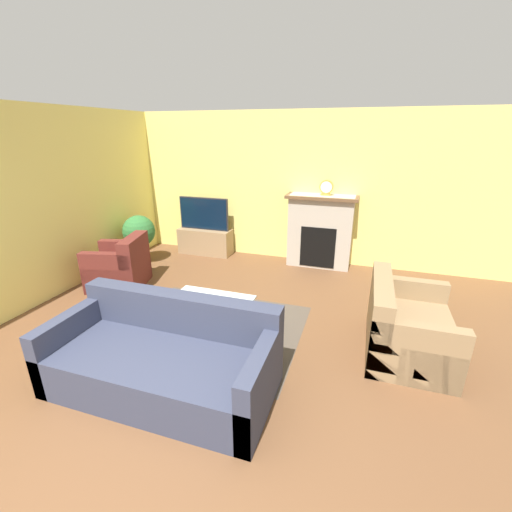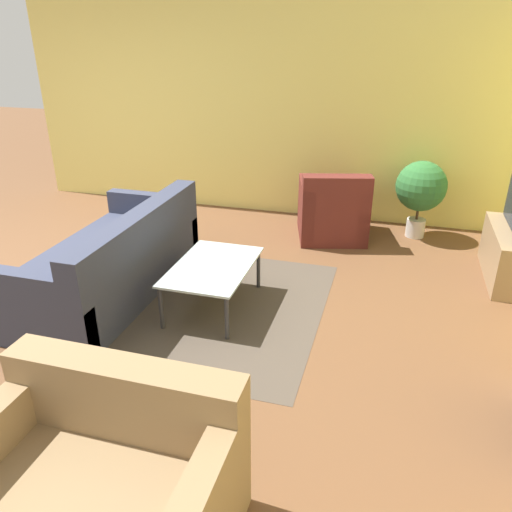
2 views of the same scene
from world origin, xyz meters
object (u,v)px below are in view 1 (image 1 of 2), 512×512
object	(u,v)px
tv	(204,214)
mantel_clock	(326,187)
armchair_by_window	(120,268)
potted_plant	(139,232)
couch_sectional	(164,360)
couch_loveseat	(405,328)
coffee_table	(210,304)

from	to	relation	value
tv	mantel_clock	xyz separation A→B (m)	(2.32, 0.07, 0.61)
armchair_by_window	potted_plant	xyz separation A→B (m)	(-0.30, 0.96, 0.29)
couch_sectional	couch_loveseat	xyz separation A→B (m)	(2.23, 1.30, 0.01)
couch_sectional	mantel_clock	bearing A→B (deg)	74.74
mantel_clock	couch_loveseat	bearing A→B (deg)	-62.50
coffee_table	armchair_by_window	bearing A→B (deg)	158.13
couch_loveseat	potted_plant	xyz separation A→B (m)	(-4.46, 1.45, 0.30)
tv	potted_plant	distance (m)	1.27
couch_sectional	coffee_table	bearing A→B (deg)	90.09
coffee_table	potted_plant	bearing A→B (deg)	142.09
couch_loveseat	coffee_table	xyz separation A→B (m)	(-2.24, -0.28, 0.07)
couch_sectional	armchair_by_window	bearing A→B (deg)	137.11
coffee_table	potted_plant	xyz separation A→B (m)	(-2.23, 1.73, 0.23)
couch_loveseat	mantel_clock	distance (m)	2.90
couch_sectional	couch_loveseat	bearing A→B (deg)	30.19
couch_loveseat	mantel_clock	world-z (taller)	mantel_clock
couch_sectional	couch_loveseat	distance (m)	2.59
tv	coffee_table	bearing A→B (deg)	-62.98
tv	mantel_clock	size ratio (longest dim) A/B	3.81
potted_plant	armchair_by_window	bearing A→B (deg)	-72.49
tv	couch_sectional	size ratio (longest dim) A/B	0.48
couch_sectional	mantel_clock	size ratio (longest dim) A/B	8.02
tv	couch_loveseat	distance (m)	4.27
tv	coffee_table	distance (m)	2.94
potted_plant	couch_loveseat	bearing A→B (deg)	-17.99
couch_loveseat	coffee_table	bearing A→B (deg)	97.25
couch_loveseat	armchair_by_window	bearing A→B (deg)	83.32
tv	armchair_by_window	size ratio (longest dim) A/B	1.05
couch_sectional	mantel_clock	world-z (taller)	mantel_clock
couch_sectional	potted_plant	size ratio (longest dim) A/B	2.33
couch_sectional	couch_loveseat	size ratio (longest dim) A/B	1.73
coffee_table	mantel_clock	distance (m)	3.03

